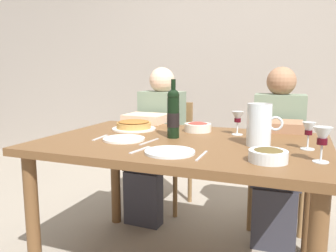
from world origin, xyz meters
TOP-DOWN VIEW (x-y plane):
  - back_wall at (0.00, 1.97)m, footprint 8.00×0.10m
  - dining_table at (0.00, 0.00)m, footprint 1.50×1.00m
  - wine_bottle at (-0.07, 0.05)m, footprint 0.07×0.07m
  - water_pitcher at (0.40, 0.01)m, footprint 0.17×0.12m
  - baked_tart at (-0.40, 0.21)m, footprint 0.28×0.28m
  - salad_bowl at (0.00, 0.29)m, footprint 0.17×0.17m
  - olive_bowl at (0.47, -0.29)m, footprint 0.16×0.16m
  - wine_glass_left_diner at (0.67, -0.22)m, footprint 0.07×0.07m
  - wine_glass_right_diner at (0.25, 0.27)m, footprint 0.07×0.07m
  - wine_glass_centre at (0.63, 0.01)m, footprint 0.06×0.06m
  - dinner_plate_left_setting at (-0.30, -0.11)m, footprint 0.23×0.23m
  - dinner_plate_right_setting at (0.04, -0.30)m, footprint 0.23×0.23m
  - fork_left_setting at (-0.45, -0.11)m, footprint 0.03×0.16m
  - knife_left_setting at (-0.15, -0.11)m, footprint 0.03×0.18m
  - knife_right_setting at (0.19, -0.30)m, footprint 0.01×0.18m
  - spoon_right_setting at (-0.11, -0.30)m, footprint 0.04×0.16m
  - chair_left at (-0.45, 0.92)m, footprint 0.41×0.41m
  - diner_left at (-0.45, 0.68)m, footprint 0.35×0.51m
  - chair_right at (0.45, 0.90)m, footprint 0.42×0.42m
  - diner_right at (0.46, 0.67)m, footprint 0.35×0.52m

SIDE VIEW (x-z plane):
  - chair_left at x=-0.45m, z-range 0.06..0.93m
  - chair_right at x=0.45m, z-range 0.06..0.93m
  - diner_left at x=-0.45m, z-range 0.04..1.20m
  - diner_right at x=0.46m, z-range 0.04..1.20m
  - dining_table at x=0.00m, z-range 0.29..1.05m
  - fork_left_setting at x=-0.45m, z-range 0.76..0.76m
  - knife_left_setting at x=-0.15m, z-range 0.76..0.76m
  - knife_right_setting at x=0.19m, z-range 0.76..0.76m
  - spoon_right_setting at x=-0.11m, z-range 0.76..0.76m
  - dinner_plate_left_setting at x=-0.30m, z-range 0.76..0.77m
  - dinner_plate_right_setting at x=0.04m, z-range 0.76..0.77m
  - baked_tart at x=-0.40m, z-range 0.76..0.82m
  - olive_bowl at x=0.47m, z-range 0.76..0.82m
  - salad_bowl at x=0.00m, z-range 0.76..0.82m
  - wine_glass_centre at x=0.63m, z-range 0.79..0.92m
  - water_pitcher at x=0.40m, z-range 0.75..0.96m
  - wine_glass_right_diner at x=0.25m, z-range 0.79..0.93m
  - wine_glass_left_diner at x=0.67m, z-range 0.79..0.94m
  - wine_bottle at x=-0.07m, z-range 0.73..1.06m
  - back_wall at x=0.00m, z-range 0.00..2.80m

